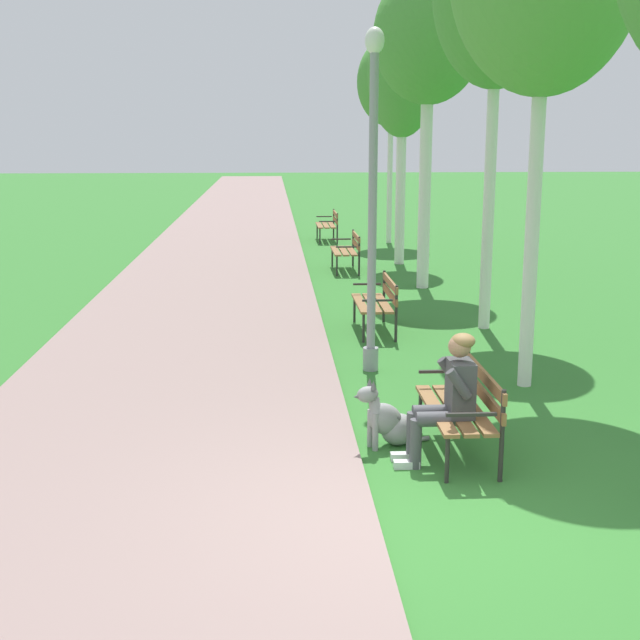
# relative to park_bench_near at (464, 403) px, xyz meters

# --- Properties ---
(ground_plane) EXTENTS (120.00, 120.00, 0.00)m
(ground_plane) POSITION_rel_park_bench_near_xyz_m (-0.62, -1.41, -0.51)
(ground_plane) COLOR #33752D
(paved_path) EXTENTS (4.10, 60.00, 0.04)m
(paved_path) POSITION_rel_park_bench_near_xyz_m (-3.05, 22.59, -0.49)
(paved_path) COLOR gray
(paved_path) RESTS_ON ground
(park_bench_near) EXTENTS (0.55, 1.50, 0.85)m
(park_bench_near) POSITION_rel_park_bench_near_xyz_m (0.00, 0.00, 0.00)
(park_bench_near) COLOR olive
(park_bench_near) RESTS_ON ground
(park_bench_mid) EXTENTS (0.55, 1.50, 0.85)m
(park_bench_mid) POSITION_rel_park_bench_near_xyz_m (-0.18, 5.20, 0.00)
(park_bench_mid) COLOR olive
(park_bench_mid) RESTS_ON ground
(park_bench_far) EXTENTS (0.55, 1.50, 0.85)m
(park_bench_far) POSITION_rel_park_bench_near_xyz_m (-0.11, 11.17, 0.00)
(park_bench_far) COLOR olive
(park_bench_far) RESTS_ON ground
(park_bench_furthest) EXTENTS (0.55, 1.50, 0.85)m
(park_bench_furthest) POSITION_rel_park_bench_near_xyz_m (-0.16, 16.56, 0.00)
(park_bench_furthest) COLOR olive
(park_bench_furthest) RESTS_ON ground
(person_seated_on_near_bench) EXTENTS (0.74, 0.49, 1.25)m
(person_seated_on_near_bench) POSITION_rel_park_bench_near_xyz_m (-0.21, -0.23, 0.17)
(person_seated_on_near_bench) COLOR #4C4C51
(person_seated_on_near_bench) RESTS_ON ground
(dog_grey) EXTENTS (0.81, 0.41, 0.71)m
(dog_grey) POSITION_rel_park_bench_near_xyz_m (-0.69, 0.24, -0.25)
(dog_grey) COLOR gray
(dog_grey) RESTS_ON ground
(lamp_post_near) EXTENTS (0.24, 0.24, 4.28)m
(lamp_post_near) POSITION_rel_park_bench_near_xyz_m (-0.55, 3.02, 1.70)
(lamp_post_near) COLOR gray
(lamp_post_near) RESTS_ON ground
(birch_tree_fourth) EXTENTS (2.10, 2.10, 6.07)m
(birch_tree_fourth) POSITION_rel_park_bench_near_xyz_m (1.19, 9.00, 4.24)
(birch_tree_fourth) COLOR silver
(birch_tree_fourth) RESTS_ON ground
(birch_tree_fifth) EXTENTS (1.59, 1.75, 5.80)m
(birch_tree_fifth) POSITION_rel_park_bench_near_xyz_m (1.19, 12.18, 3.78)
(birch_tree_fifth) COLOR silver
(birch_tree_fifth) RESTS_ON ground
(birch_tree_sixth) EXTENTS (1.86, 1.86, 5.56)m
(birch_tree_sixth) POSITION_rel_park_bench_near_xyz_m (1.48, 16.07, 3.83)
(birch_tree_sixth) COLOR silver
(birch_tree_sixth) RESTS_ON ground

